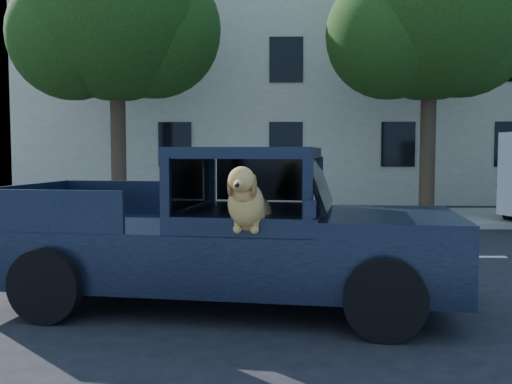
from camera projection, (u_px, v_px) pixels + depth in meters
ground at (231, 305)px, 7.15m from camera, size 120.00×120.00×0.00m
far_sidewalk at (254, 217)px, 16.32m from camera, size 60.00×4.00×0.15m
lane_stripes at (353, 256)px, 10.49m from camera, size 21.60×0.14×0.01m
street_tree_left at (118, 21)px, 16.46m from camera, size 6.00×5.20×8.60m
street_tree_mid at (431, 19)px, 16.21m from camera, size 6.00×5.20×8.60m
building_main at (333, 89)px, 23.21m from camera, size 26.00×6.00×9.00m
pickup_truck at (222, 252)px, 7.13m from camera, size 5.75×3.19×1.97m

